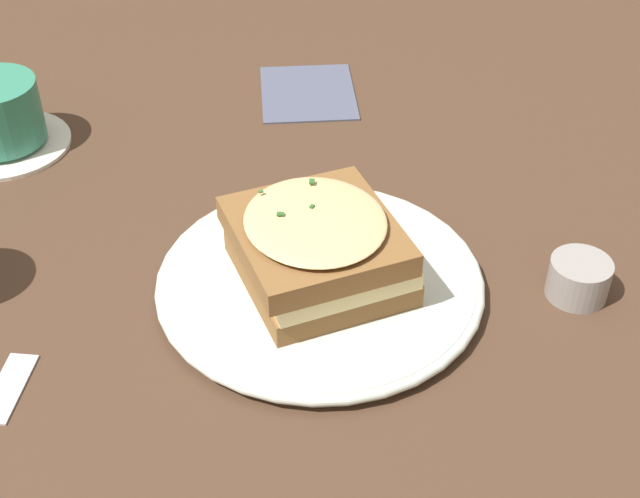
% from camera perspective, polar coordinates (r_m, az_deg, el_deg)
% --- Properties ---
extents(ground_plane, '(2.40, 2.40, 0.00)m').
position_cam_1_polar(ground_plane, '(0.70, 1.14, -4.11)').
color(ground_plane, '#473021').
extents(dinner_plate, '(0.26, 0.26, 0.01)m').
position_cam_1_polar(dinner_plate, '(0.72, 0.00, -2.13)').
color(dinner_plate, silver).
rests_on(dinner_plate, ground_plane).
extents(sandwich, '(0.18, 0.17, 0.07)m').
position_cam_1_polar(sandwich, '(0.69, -0.13, 0.12)').
color(sandwich, brown).
rests_on(sandwich, dinner_plate).
extents(napkin, '(0.15, 0.13, 0.00)m').
position_cam_1_polar(napkin, '(0.99, -0.78, 10.02)').
color(napkin, '#4C5166').
rests_on(napkin, ground_plane).
extents(condiment_pot, '(0.05, 0.05, 0.03)m').
position_cam_1_polar(condiment_pot, '(0.74, 16.23, -1.82)').
color(condiment_pot, gray).
rests_on(condiment_pot, ground_plane).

